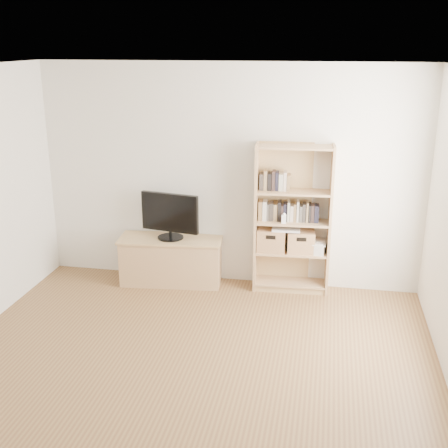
% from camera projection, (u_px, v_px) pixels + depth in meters
% --- Properties ---
extents(floor, '(4.50, 5.00, 0.01)m').
position_uv_depth(floor, '(174.00, 399.00, 4.63)').
color(floor, brown).
rests_on(floor, ground).
extents(back_wall, '(4.50, 0.02, 2.60)m').
position_uv_depth(back_wall, '(229.00, 176.00, 6.56)').
color(back_wall, silver).
rests_on(back_wall, floor).
extents(ceiling, '(4.50, 5.00, 0.01)m').
position_uv_depth(ceiling, '(164.00, 74.00, 3.82)').
color(ceiling, white).
rests_on(ceiling, back_wall).
extents(tv_stand, '(1.23, 0.56, 0.54)m').
position_uv_depth(tv_stand, '(171.00, 261.00, 6.78)').
color(tv_stand, '#AA8157').
rests_on(tv_stand, floor).
extents(bookshelf, '(0.88, 0.36, 1.73)m').
position_uv_depth(bookshelf, '(292.00, 219.00, 6.41)').
color(bookshelf, '#AA8157').
rests_on(bookshelf, floor).
extents(television, '(0.71, 0.18, 0.56)m').
position_uv_depth(television, '(170.00, 216.00, 6.60)').
color(television, black).
rests_on(television, tv_stand).
extents(books_row_mid, '(0.82, 0.19, 0.22)m').
position_uv_depth(books_row_mid, '(293.00, 211.00, 6.40)').
color(books_row_mid, brown).
rests_on(books_row_mid, bookshelf).
extents(books_row_upper, '(0.37, 0.17, 0.19)m').
position_uv_depth(books_row_upper, '(277.00, 182.00, 6.32)').
color(books_row_upper, brown).
rests_on(books_row_upper, bookshelf).
extents(baby_monitor, '(0.05, 0.04, 0.10)m').
position_uv_depth(baby_monitor, '(284.00, 219.00, 6.32)').
color(baby_monitor, white).
rests_on(baby_monitor, bookshelf).
extents(basket_left, '(0.32, 0.27, 0.26)m').
position_uv_depth(basket_left, '(272.00, 239.00, 6.51)').
color(basket_left, olive).
rests_on(basket_left, bookshelf).
extents(basket_right, '(0.33, 0.28, 0.25)m').
position_uv_depth(basket_right, '(301.00, 241.00, 6.47)').
color(basket_right, olive).
rests_on(basket_right, bookshelf).
extents(laptop, '(0.33, 0.24, 0.03)m').
position_uv_depth(laptop, '(286.00, 229.00, 6.43)').
color(laptop, white).
rests_on(laptop, basket_left).
extents(magazine_stack, '(0.21, 0.27, 0.12)m').
position_uv_depth(magazine_stack, '(317.00, 247.00, 6.47)').
color(magazine_stack, beige).
rests_on(magazine_stack, bookshelf).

